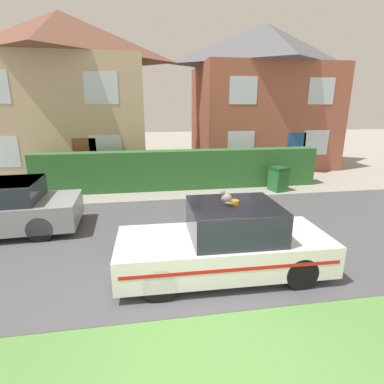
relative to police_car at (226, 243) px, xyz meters
name	(u,v)px	position (x,y,z in m)	size (l,w,h in m)	color
ground_plane	(218,381)	(-0.79, -2.53, -0.70)	(80.00, 80.00, 0.00)	gray
road_strip	(177,236)	(-0.79, 2.04, -0.69)	(28.00, 6.63, 0.01)	#4C4C51
lawn_verge	(219,382)	(-0.79, -2.55, -0.70)	(28.00, 2.56, 0.01)	#568C42
garden_hedge	(181,170)	(-0.06, 6.95, 0.13)	(11.96, 0.71, 1.65)	#2D662D
police_car	(226,243)	(0.00, 0.00, 0.00)	(4.38, 1.81, 1.61)	black
cat	(226,197)	(-0.06, -0.10, 1.02)	(0.25, 0.25, 0.26)	gray
house_left	(66,94)	(-5.37, 11.46, 3.32)	(8.13, 6.85, 7.88)	tan
house_right	(262,96)	(5.40, 11.90, 3.30)	(7.89, 5.58, 7.85)	#93513D
wheelie_bin	(278,179)	(3.93, 5.95, -0.19)	(0.77, 0.82, 1.01)	#23662D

